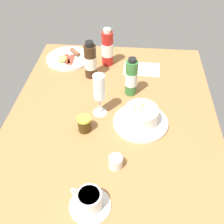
# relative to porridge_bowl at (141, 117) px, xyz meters

# --- Properties ---
(ground_plane) EXTENTS (1.10, 0.84, 0.03)m
(ground_plane) POSITION_rel_porridge_bowl_xyz_m (0.04, 0.11, -0.05)
(ground_plane) COLOR #9E6B3D
(porridge_bowl) EXTENTS (0.21, 0.21, 0.08)m
(porridge_bowl) POSITION_rel_porridge_bowl_xyz_m (0.00, 0.00, 0.00)
(porridge_bowl) COLOR silver
(porridge_bowl) RESTS_ON ground_plane
(cutlery_setting) EXTENTS (0.12, 0.18, 0.01)m
(cutlery_setting) POSITION_rel_porridge_bowl_xyz_m (0.38, 0.00, -0.03)
(cutlery_setting) COLOR silver
(cutlery_setting) RESTS_ON ground_plane
(coffee_cup) EXTENTS (0.12, 0.12, 0.06)m
(coffee_cup) POSITION_rel_porridge_bowl_xyz_m (-0.36, 0.15, -0.01)
(coffee_cup) COLOR silver
(coffee_cup) RESTS_ON ground_plane
(creamer_jug) EXTENTS (0.05, 0.06, 0.05)m
(creamer_jug) POSITION_rel_porridge_bowl_xyz_m (-0.21, 0.08, -0.01)
(creamer_jug) COLOR silver
(creamer_jug) RESTS_ON ground_plane
(wine_glass) EXTENTS (0.06, 0.06, 0.18)m
(wine_glass) POSITION_rel_porridge_bowl_xyz_m (0.05, 0.16, 0.09)
(wine_glass) COLOR white
(wine_glass) RESTS_ON ground_plane
(jam_jar) EXTENTS (0.05, 0.05, 0.06)m
(jam_jar) POSITION_rel_porridge_bowl_xyz_m (-0.05, 0.21, -0.00)
(jam_jar) COLOR #3B290B
(jam_jar) RESTS_ON ground_plane
(sauce_bottle_green) EXTENTS (0.05, 0.05, 0.18)m
(sauce_bottle_green) POSITION_rel_porridge_bowl_xyz_m (0.19, 0.05, 0.05)
(sauce_bottle_green) COLOR #337233
(sauce_bottle_green) RESTS_ON ground_plane
(sauce_bottle_brown) EXTENTS (0.06, 0.06, 0.18)m
(sauce_bottle_brown) POSITION_rel_porridge_bowl_xyz_m (0.30, 0.24, 0.05)
(sauce_bottle_brown) COLOR #382314
(sauce_bottle_brown) RESTS_ON ground_plane
(sauce_bottle_red) EXTENTS (0.06, 0.06, 0.19)m
(sauce_bottle_red) POSITION_rel_porridge_bowl_xyz_m (0.42, 0.17, 0.05)
(sauce_bottle_red) COLOR #B21E19
(sauce_bottle_red) RESTS_ON ground_plane
(breakfast_plate) EXTENTS (0.23, 0.23, 0.04)m
(breakfast_plate) POSITION_rel_porridge_bowl_xyz_m (0.44, 0.38, -0.03)
(breakfast_plate) COLOR silver
(breakfast_plate) RESTS_ON ground_plane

